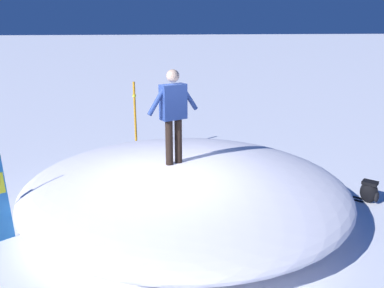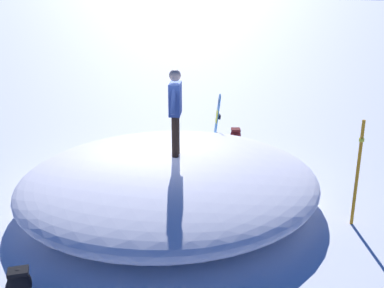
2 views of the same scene
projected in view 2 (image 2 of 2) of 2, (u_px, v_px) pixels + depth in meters
name	position (u px, v px, depth m)	size (l,w,h in m)	color
ground	(158.00, 190.00, 10.49)	(240.00, 240.00, 0.00)	white
snow_mound	(170.00, 180.00, 9.77)	(6.22, 5.97, 0.99)	white
snowboarder_standing	(175.00, 106.00, 9.42)	(0.54, 0.99, 1.77)	black
snowboard_primary_upright	(217.00, 122.00, 12.57)	(0.33, 0.36, 1.60)	#2672BF
backpack_near	(236.00, 136.00, 13.44)	(0.45, 0.53, 0.44)	maroon
backpack_far	(19.00, 283.00, 6.84)	(0.50, 0.50, 0.48)	black
trail_marker_pole	(358.00, 172.00, 8.67)	(0.10, 0.10, 2.06)	orange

